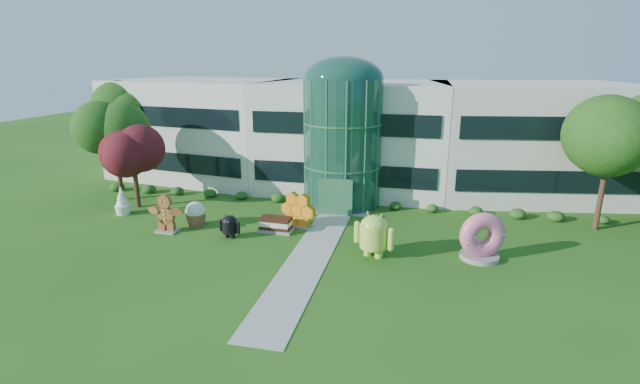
% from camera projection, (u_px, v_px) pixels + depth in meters
% --- Properties ---
extents(ground, '(140.00, 140.00, 0.00)m').
position_uv_depth(ground, '(305.00, 265.00, 26.22)').
color(ground, '#215114').
rests_on(ground, ground).
extents(building, '(46.00, 15.00, 9.30)m').
position_uv_depth(building, '(354.00, 135.00, 41.79)').
color(building, beige).
rests_on(building, ground).
extents(atrium, '(6.00, 6.00, 9.80)m').
position_uv_depth(atrium, '(343.00, 143.00, 36.10)').
color(atrium, '#194738').
rests_on(atrium, ground).
extents(walkway, '(2.40, 20.00, 0.04)m').
position_uv_depth(walkway, '(313.00, 251.00, 28.09)').
color(walkway, '#9E9E93').
rests_on(walkway, ground).
extents(tree_red, '(4.00, 4.00, 6.00)m').
position_uv_depth(tree_red, '(135.00, 170.00, 35.71)').
color(tree_red, '#3F0C14').
rests_on(tree_red, ground).
extents(trees_backdrop, '(52.00, 8.00, 8.40)m').
position_uv_depth(trees_backdrop, '(345.00, 150.00, 37.23)').
color(trees_backdrop, '#1F4411').
rests_on(trees_backdrop, ground).
extents(android_green, '(3.09, 2.55, 3.01)m').
position_uv_depth(android_green, '(374.00, 233.00, 26.98)').
color(android_green, '#B3DB46').
rests_on(android_green, ground).
extents(android_black, '(1.71, 1.27, 1.79)m').
position_uv_depth(android_black, '(230.00, 225.00, 30.00)').
color(android_black, black).
rests_on(android_black, ground).
extents(donut, '(3.09, 2.30, 2.90)m').
position_uv_depth(donut, '(481.00, 235.00, 26.70)').
color(donut, '#DE5490').
rests_on(donut, ground).
extents(gingerbread, '(2.91, 1.23, 2.64)m').
position_uv_depth(gingerbread, '(166.00, 213.00, 30.92)').
color(gingerbread, brown).
rests_on(gingerbread, ground).
extents(ice_cream_sandwich, '(2.35, 1.25, 1.02)m').
position_uv_depth(ice_cream_sandwich, '(276.00, 224.00, 31.19)').
color(ice_cream_sandwich, black).
rests_on(ice_cream_sandwich, ground).
extents(honeycomb, '(2.98, 1.84, 2.20)m').
position_uv_depth(honeycomb, '(298.00, 212.00, 31.95)').
color(honeycomb, orange).
rests_on(honeycomb, ground).
extents(froyo, '(1.54, 1.54, 2.10)m').
position_uv_depth(froyo, '(122.00, 201.00, 34.53)').
color(froyo, white).
rests_on(froyo, ground).
extents(cupcake, '(1.64, 1.64, 1.75)m').
position_uv_depth(cupcake, '(196.00, 214.00, 32.22)').
color(cupcake, white).
rests_on(cupcake, ground).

